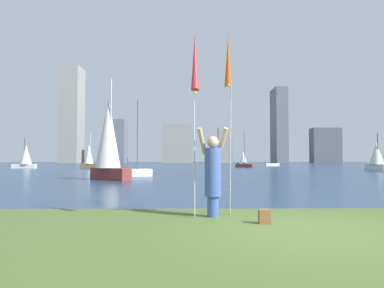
% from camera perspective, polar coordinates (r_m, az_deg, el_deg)
% --- Properties ---
extents(ground, '(120.00, 138.00, 0.12)m').
position_cam_1_polar(ground, '(56.97, 1.30, -3.66)').
color(ground, '#4C662D').
extents(person, '(0.69, 0.51, 1.88)m').
position_cam_1_polar(person, '(7.41, 3.41, -4.63)').
color(person, '#3F59A5').
rests_on(person, ground).
extents(kite_flag_left, '(0.16, 1.12, 3.75)m').
position_cam_1_polar(kite_flag_left, '(7.14, 0.48, 12.67)').
color(kite_flag_left, '#B2B2B7').
rests_on(kite_flag_left, ground).
extents(kite_flag_right, '(0.16, 0.65, 4.04)m').
position_cam_1_polar(kite_flag_right, '(8.17, 5.90, 12.71)').
color(kite_flag_right, '#B2B2B7').
rests_on(kite_flag_right, ground).
extents(bag, '(0.22, 0.15, 0.26)m').
position_cam_1_polar(bag, '(6.84, 11.68, -11.46)').
color(bag, brown).
rests_on(bag, ground).
extents(sailboat_0, '(2.10, 1.76, 5.24)m').
position_cam_1_polar(sailboat_0, '(24.24, -8.88, -4.51)').
color(sailboat_0, silver).
rests_on(sailboat_0, ground).
extents(sailboat_1, '(2.67, 2.37, 5.83)m').
position_cam_1_polar(sailboat_1, '(20.83, -13.40, 0.89)').
color(sailboat_1, maroon).
rests_on(sailboat_1, ground).
extents(sailboat_2, '(2.84, 1.48, 3.81)m').
position_cam_1_polar(sailboat_2, '(48.61, -25.40, -1.94)').
color(sailboat_2, silver).
rests_on(sailboat_2, ground).
extents(sailboat_3, '(2.43, 1.08, 3.32)m').
position_cam_1_polar(sailboat_3, '(58.57, 12.88, -3.24)').
color(sailboat_3, white).
rests_on(sailboat_3, ground).
extents(sailboat_4, '(2.42, 1.88, 5.03)m').
position_cam_1_polar(sailboat_4, '(49.49, 8.50, -3.39)').
color(sailboat_4, maroon).
rests_on(sailboat_4, ground).
extents(sailboat_5, '(1.58, 2.86, 3.70)m').
position_cam_1_polar(sailboat_5, '(39.30, 27.82, -1.95)').
color(sailboat_5, silver).
rests_on(sailboat_5, ground).
extents(sailboat_6, '(2.38, 1.26, 4.40)m').
position_cam_1_polar(sailboat_6, '(44.63, -16.35, -2.13)').
color(sailboat_6, brown).
rests_on(sailboat_6, ground).
extents(sailboat_7, '(2.05, 1.97, 3.76)m').
position_cam_1_polar(sailboat_7, '(59.10, 8.29, -2.30)').
color(sailboat_7, '#2D6084').
rests_on(sailboat_7, ground).
extents(skyline_tower_0, '(5.14, 7.09, 26.39)m').
position_cam_1_polar(skyline_tower_0, '(102.42, -18.92, 4.47)').
color(skyline_tower_0, gray).
rests_on(skyline_tower_0, ground).
extents(skyline_tower_1, '(3.66, 6.32, 11.64)m').
position_cam_1_polar(skyline_tower_1, '(97.58, -11.70, 0.37)').
color(skyline_tower_1, slate).
rests_on(skyline_tower_1, ground).
extents(skyline_tower_2, '(7.99, 7.17, 10.32)m').
position_cam_1_polar(skyline_tower_2, '(96.29, -2.38, -0.03)').
color(skyline_tower_2, gray).
rests_on(skyline_tower_2, ground).
extents(skyline_tower_3, '(3.84, 4.45, 9.75)m').
position_cam_1_polar(skyline_tower_3, '(98.39, 5.36, -0.24)').
color(skyline_tower_3, gray).
rests_on(skyline_tower_3, ground).
extents(skyline_tower_4, '(3.21, 7.58, 20.76)m').
position_cam_1_polar(skyline_tower_4, '(100.88, 13.93, 2.90)').
color(skyline_tower_4, slate).
rests_on(skyline_tower_4, ground).
extents(skyline_tower_5, '(7.99, 3.96, 9.89)m').
position_cam_1_polar(skyline_tower_5, '(106.88, 20.85, -0.22)').
color(skyline_tower_5, '#565B66').
rests_on(skyline_tower_5, ground).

